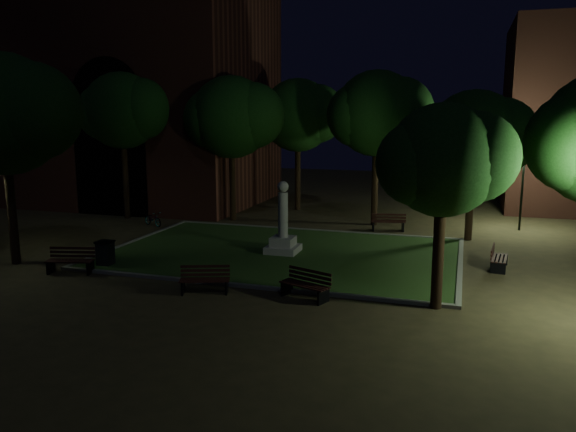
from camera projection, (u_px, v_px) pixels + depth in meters
name	position (u px, v px, depth m)	size (l,w,h in m)	color
ground	(268.00, 265.00, 23.22)	(80.00, 80.00, 0.00)	#413721
lawn	(283.00, 253.00, 25.09)	(15.00, 10.00, 0.08)	#2C4F1D
lawn_kerb	(283.00, 253.00, 25.09)	(15.40, 10.40, 0.12)	slate
monument	(283.00, 233.00, 24.93)	(1.40, 1.40, 3.20)	#A49E98
building_main	(121.00, 96.00, 39.52)	(20.00, 12.00, 15.00)	#56281E
tree_west	(5.00, 114.00, 22.38)	(6.03, 4.92, 8.63)	black
tree_north_wl	(233.00, 117.00, 31.96)	(5.78, 4.72, 8.34)	black
tree_north_er	(379.00, 114.00, 30.53)	(5.76, 4.70, 8.54)	black
tree_ne	(476.00, 138.00, 26.97)	(5.67, 4.63, 7.34)	black
tree_se	(446.00, 161.00, 17.25)	(4.34, 3.54, 6.55)	black
tree_nw	(123.00, 111.00, 32.58)	(5.47, 4.47, 8.59)	black
tree_far_north	(299.00, 115.00, 35.55)	(5.68, 4.64, 8.39)	black
lamppost_nw	(141.00, 162.00, 35.89)	(1.18, 0.28, 4.47)	black
lamppost_ne	(523.00, 177.00, 29.67)	(1.18, 0.28, 4.07)	black
bench_near_left	(205.00, 280.00, 19.59)	(1.82, 1.16, 0.95)	black
bench_near_right	(306.00, 285.00, 18.99)	(1.87, 1.21, 0.97)	black
bench_west_near	(71.00, 261.00, 22.04)	(1.92, 1.08, 1.00)	black
bench_right_side	(498.00, 259.00, 22.58)	(0.76, 1.73, 0.92)	black
bench_far_side	(388.00, 223.00, 29.89)	(1.89, 1.01, 0.99)	black
trash_bin	(105.00, 253.00, 22.98)	(0.65, 0.65, 1.06)	black
bicycle	(153.00, 219.00, 31.30)	(0.52, 1.50, 0.79)	black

